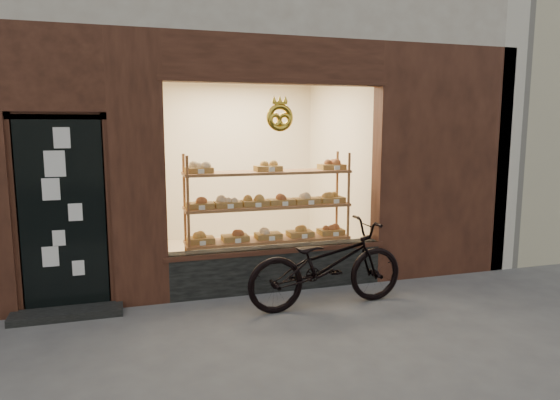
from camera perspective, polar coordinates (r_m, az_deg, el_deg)
name	(u,v)px	position (r m, az deg, el deg)	size (l,w,h in m)	color
ground	(299,372)	(4.44, 2.15, -19.05)	(90.00, 90.00, 0.00)	#474647
display_shelf	(268,218)	(6.62, -1.36, -2.03)	(2.20, 0.45, 1.70)	brown
bicycle	(327,264)	(5.74, 5.36, -7.32)	(0.66, 1.88, 0.99)	black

